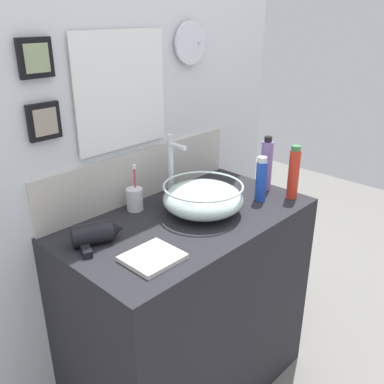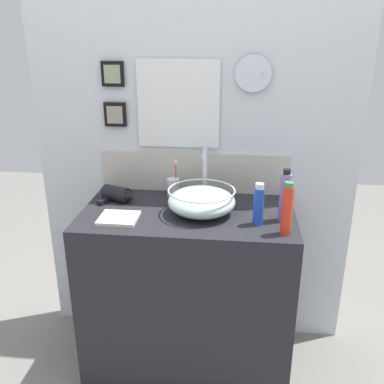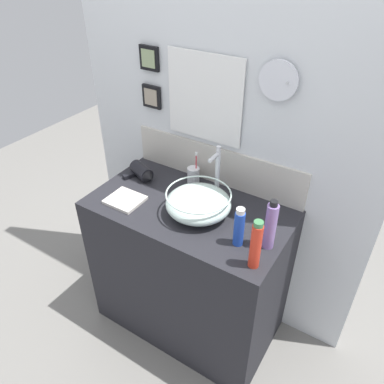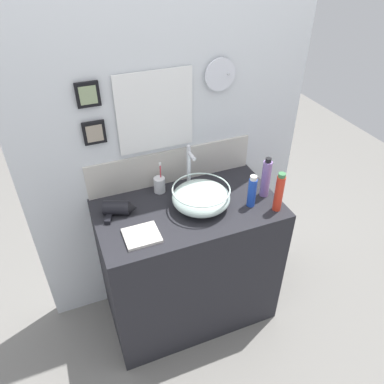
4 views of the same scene
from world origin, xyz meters
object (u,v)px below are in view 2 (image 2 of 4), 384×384
object	(u,v)px
glass_bowl_sink	(202,201)
toothbrush_cup	(173,187)
hair_drier	(118,194)
faucet	(205,170)
shampoo_bottle	(285,197)
spray_bottle	(259,205)
lotion_bottle	(287,209)
hand_towel	(119,218)

from	to	relation	value
glass_bowl_sink	toothbrush_cup	distance (m)	0.27
hair_drier	toothbrush_cup	bearing A→B (deg)	23.40
faucet	shampoo_bottle	bearing A→B (deg)	-28.96
spray_bottle	shampoo_bottle	size ratio (longest dim) A/B	0.79
lotion_bottle	spray_bottle	distance (m)	0.14
spray_bottle	hand_towel	world-z (taller)	spray_bottle
glass_bowl_sink	hand_towel	distance (m)	0.39
toothbrush_cup	shampoo_bottle	bearing A→B (deg)	-25.07
shampoo_bottle	spray_bottle	bearing A→B (deg)	-154.33
lotion_bottle	shampoo_bottle	distance (m)	0.14
shampoo_bottle	hand_towel	distance (m)	0.76
hair_drier	lotion_bottle	distance (m)	0.85
faucet	hand_towel	xyz separation A→B (m)	(-0.37, -0.29, -0.15)
lotion_bottle	shampoo_bottle	size ratio (longest dim) A/B	0.96
faucet	spray_bottle	bearing A→B (deg)	-45.58
toothbrush_cup	spray_bottle	size ratio (longest dim) A/B	0.97
hand_towel	glass_bowl_sink	bearing A→B (deg)	17.35
hair_drier	lotion_bottle	size ratio (longest dim) A/B	0.84
glass_bowl_sink	toothbrush_cup	size ratio (longest dim) A/B	1.69
toothbrush_cup	shampoo_bottle	world-z (taller)	shampoo_bottle
glass_bowl_sink	toothbrush_cup	xyz separation A→B (m)	(-0.17, 0.22, -0.02)
spray_bottle	hand_towel	distance (m)	0.63
hand_towel	spray_bottle	bearing A→B (deg)	2.19
glass_bowl_sink	hand_towel	size ratio (longest dim) A/B	1.81
faucet	hand_towel	size ratio (longest dim) A/B	1.64
toothbrush_cup	hand_towel	distance (m)	0.39
faucet	hair_drier	world-z (taller)	faucet
spray_bottle	shampoo_bottle	bearing A→B (deg)	25.67
shampoo_bottle	glass_bowl_sink	bearing A→B (deg)	174.74
hair_drier	shampoo_bottle	size ratio (longest dim) A/B	0.80
faucet	toothbrush_cup	world-z (taller)	faucet
glass_bowl_sink	spray_bottle	bearing A→B (deg)	-19.33
hand_towel	hair_drier	bearing A→B (deg)	105.67
glass_bowl_sink	toothbrush_cup	bearing A→B (deg)	127.15
glass_bowl_sink	shampoo_bottle	size ratio (longest dim) A/B	1.30
lotion_bottle	hand_towel	bearing A→B (deg)	175.39
spray_bottle	glass_bowl_sink	bearing A→B (deg)	160.67
hair_drier	shampoo_bottle	distance (m)	0.82
spray_bottle	faucet	bearing A→B (deg)	134.42
toothbrush_cup	spray_bottle	distance (m)	0.53
hair_drier	spray_bottle	size ratio (longest dim) A/B	1.02
spray_bottle	shampoo_bottle	xyz separation A→B (m)	(0.12, 0.06, 0.02)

